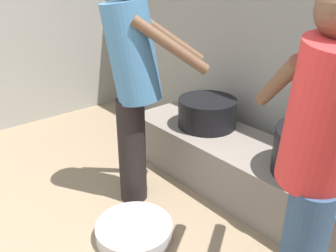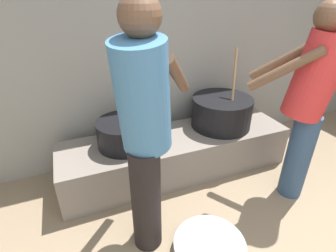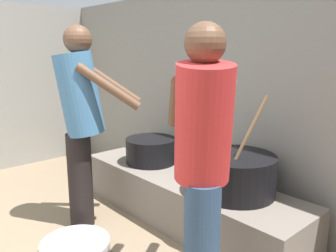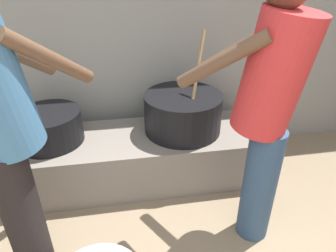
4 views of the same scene
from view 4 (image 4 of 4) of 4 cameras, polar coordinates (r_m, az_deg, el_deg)
The scene contains 6 objects.
block_enclosure_rear at distance 2.56m, azimuth -5.27°, elevation 16.12°, with size 5.76×0.20×2.01m, color gray.
hearth_ledge at distance 2.41m, azimuth -8.90°, elevation -6.16°, with size 2.21×0.60×0.40m, color slate.
cooking_pot_main at distance 2.30m, azimuth 2.83°, elevation 2.58°, with size 0.59×0.59×0.75m.
cooking_pot_secondary at distance 2.33m, azimuth -21.78°, elevation -0.21°, with size 0.48×0.48×0.23m.
cook_in_blue_shirt at distance 1.55m, azimuth -29.43°, elevation 0.85°, with size 0.66×0.73×1.64m.
cook_in_red_shirt at distance 1.65m, azimuth 18.51°, elevation 3.75°, with size 0.71×0.67×1.59m.
Camera 4 is at (-0.19, 0.20, 1.58)m, focal length 31.95 mm.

